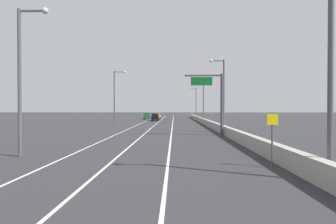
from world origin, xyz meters
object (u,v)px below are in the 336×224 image
object	(u,v)px
lamp_post_right_near	(325,52)
lamp_post_right_second	(222,90)
lamp_post_left_near	(23,71)
overhead_sign_gantry	(216,97)
car_black_1	(155,117)
lamp_post_right_third	(202,98)
speed_advisory_sign	(272,136)
car_yellow_2	(158,116)
lamp_post_right_fourth	(195,101)
lamp_post_left_mid	(116,95)
car_green_0	(147,116)

from	to	relation	value
lamp_post_right_near	lamp_post_right_second	distance (m)	25.67
lamp_post_right_near	lamp_post_left_near	xyz separation A→B (m)	(-17.06, 6.00, 0.00)
overhead_sign_gantry	car_black_1	world-z (taller)	overhead_sign_gantry
lamp_post_right_second	lamp_post_right_third	distance (m)	25.67
speed_advisory_sign	car_yellow_2	world-z (taller)	speed_advisory_sign
car_black_1	lamp_post_left_near	bearing A→B (deg)	-95.60
overhead_sign_gantry	speed_advisory_sign	xyz separation A→B (m)	(0.44, -17.73, -2.96)
lamp_post_right_third	lamp_post_right_fourth	distance (m)	25.68
lamp_post_right_fourth	lamp_post_left_near	bearing A→B (deg)	-103.62
lamp_post_left_near	car_yellow_2	bearing A→B (deg)	85.42
lamp_post_left_mid	car_black_1	bearing A→B (deg)	76.20
lamp_post_left_near	overhead_sign_gantry	bearing A→B (deg)	43.63
speed_advisory_sign	car_green_0	distance (m)	69.81
overhead_sign_gantry	lamp_post_left_near	size ratio (longest dim) A/B	0.74
lamp_post_left_near	car_yellow_2	size ratio (longest dim) A/B	2.30
speed_advisory_sign	lamp_post_left_mid	size ratio (longest dim) A/B	0.29
lamp_post_right_fourth	lamp_post_left_mid	distance (m)	43.88
lamp_post_left_mid	car_green_0	world-z (taller)	lamp_post_left_mid
lamp_post_right_near	car_yellow_2	bearing A→B (deg)	99.53
lamp_post_right_second	car_green_0	world-z (taller)	lamp_post_right_second
lamp_post_left_near	car_green_0	bearing A→B (deg)	88.37
lamp_post_right_third	lamp_post_left_near	distance (m)	48.39
overhead_sign_gantry	speed_advisory_sign	world-z (taller)	overhead_sign_gantry
lamp_post_left_mid	lamp_post_right_near	bearing A→B (deg)	-64.68
lamp_post_right_third	car_yellow_2	world-z (taller)	lamp_post_right_third
car_black_1	overhead_sign_gantry	bearing A→B (deg)	-75.48
lamp_post_right_third	lamp_post_left_mid	bearing A→B (deg)	-139.86
overhead_sign_gantry	lamp_post_left_near	bearing A→B (deg)	-136.37
car_green_0	lamp_post_right_third	bearing A→B (deg)	-53.01
lamp_post_right_near	lamp_post_right_third	distance (m)	51.35
lamp_post_left_near	car_black_1	size ratio (longest dim) A/B	2.19
lamp_post_right_near	lamp_post_right_third	bearing A→B (deg)	90.19
lamp_post_left_mid	car_black_1	size ratio (longest dim) A/B	2.19
lamp_post_right_near	lamp_post_right_second	bearing A→B (deg)	90.18
lamp_post_right_near	lamp_post_left_mid	distance (m)	40.72
car_black_1	lamp_post_left_mid	bearing A→B (deg)	-103.80
lamp_post_right_third	speed_advisory_sign	bearing A→B (deg)	-91.30
overhead_sign_gantry	lamp_post_right_third	xyz separation A→B (m)	(1.54, 30.72, 1.11)
lamp_post_right_fourth	car_green_0	world-z (taller)	lamp_post_right_fourth
overhead_sign_gantry	lamp_post_left_mid	world-z (taller)	lamp_post_left_mid
overhead_sign_gantry	car_green_0	xyz separation A→B (m)	(-13.49, 50.67, -3.71)
lamp_post_right_second	lamp_post_left_near	xyz separation A→B (m)	(-16.98, -19.67, 0.00)
lamp_post_left_mid	car_yellow_2	xyz separation A→B (m)	(5.53, 33.92, -4.90)
lamp_post_right_third	lamp_post_right_fourth	xyz separation A→B (m)	(0.31, 25.67, 0.00)
car_green_0	car_yellow_2	bearing A→B (deg)	-9.77
lamp_post_right_fourth	car_black_1	world-z (taller)	lamp_post_right_fourth
overhead_sign_gantry	car_yellow_2	bearing A→B (deg)	101.47
speed_advisory_sign	lamp_post_right_third	bearing A→B (deg)	88.70
lamp_post_right_second	speed_advisory_sign	bearing A→B (deg)	-92.98
overhead_sign_gantry	lamp_post_right_near	world-z (taller)	lamp_post_right_near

